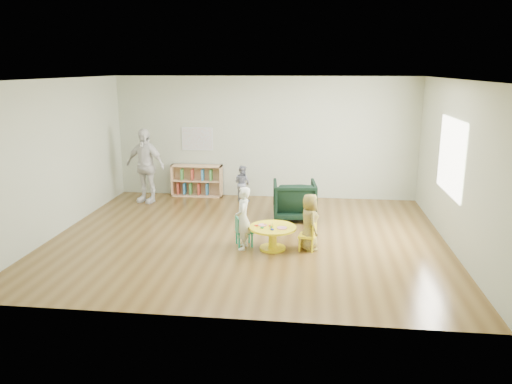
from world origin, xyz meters
The scene contains 11 objects.
room centered at (0.01, 0.00, 1.89)m, with size 7.10×7.00×2.80m.
activity_table centered at (0.49, -0.54, 0.28)m, with size 0.79×0.79×0.44m.
kid_chair_left centered at (-0.04, -0.43, 0.28)m, with size 0.36×0.36×0.52m.
kid_chair_right centered at (1.11, -0.52, 0.27)m, with size 0.32×0.32×0.50m.
bookshelf centered at (-1.61, 2.86, 0.37)m, with size 1.20×0.30×0.75m.
alphabet_poster centered at (-1.60, 2.98, 1.35)m, with size 0.74×0.01×0.54m.
armchair centered at (0.78, 1.26, 0.39)m, with size 0.83×0.86×0.78m, color black.
child_left centered at (-0.01, -0.56, 0.54)m, with size 0.39×0.26×1.07m, color white.
child_right centered at (1.10, -0.48, 0.48)m, with size 0.47×0.31×0.96m, color gold.
toddler centered at (-0.46, 2.49, 0.42)m, with size 0.40×0.32×0.83m, color #1A2441.
adult_caretaker centered at (-2.63, 2.19, 0.84)m, with size 0.98×0.41×1.68m, color white.
Camera 1 is at (1.15, -8.47, 3.00)m, focal length 35.00 mm.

